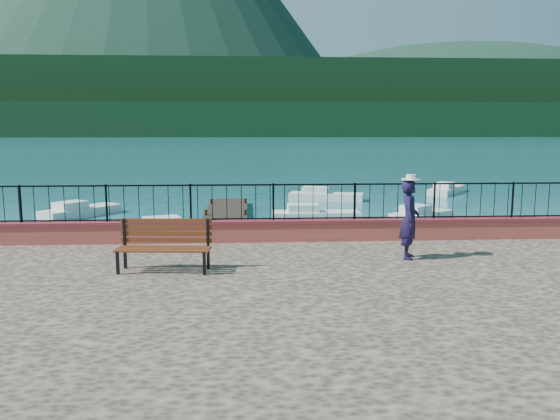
{
  "coord_description": "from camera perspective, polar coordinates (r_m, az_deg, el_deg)",
  "views": [
    {
      "loc": [
        -1.01,
        -10.76,
        4.2
      ],
      "look_at": [
        -0.23,
        2.0,
        2.3
      ],
      "focal_mm": 35.0,
      "sensor_mm": 36.0,
      "label": 1
    }
  ],
  "objects": [
    {
      "name": "railing",
      "position": [
        14.62,
        0.47,
        0.81
      ],
      "size": [
        27.0,
        0.05,
        0.95
      ],
      "primitive_type": "cube",
      "color": "black",
      "rests_on": "parapet"
    },
    {
      "name": "person",
      "position": [
        13.0,
        13.37,
        -0.96
      ],
      "size": [
        0.63,
        0.78,
        1.85
      ],
      "primitive_type": "imported",
      "rotation": [
        0.0,
        0.0,
        1.26
      ],
      "color": "black",
      "rests_on": "promenade"
    },
    {
      "name": "boat_1",
      "position": [
        25.27,
        3.78,
        -0.21
      ],
      "size": [
        4.03,
        1.32,
        0.8
      ],
      "primitive_type": "cube",
      "rotation": [
        0.0,
        0.0,
        -0.0
      ],
      "color": "silver",
      "rests_on": "ground"
    },
    {
      "name": "far_forest",
      "position": [
        310.8,
        -3.36,
        9.34
      ],
      "size": [
        900.0,
        60.0,
        18.0
      ],
      "primitive_type": "cube",
      "color": "black",
      "rests_on": "ground"
    },
    {
      "name": "ground",
      "position": [
        11.59,
        1.76,
        -12.79
      ],
      "size": [
        2000.0,
        2000.0,
        0.0
      ],
      "primitive_type": "plane",
      "color": "#19596B",
      "rests_on": "ground"
    },
    {
      "name": "park_bench",
      "position": [
        11.88,
        -12.01,
        -4.76
      ],
      "size": [
        2.02,
        0.82,
        1.1
      ],
      "rotation": [
        0.0,
        0.0,
        -0.09
      ],
      "color": "black",
      "rests_on": "promenade"
    },
    {
      "name": "boat_3",
      "position": [
        28.22,
        -20.07,
        0.21
      ],
      "size": [
        3.42,
        3.92,
        0.8
      ],
      "primitive_type": "cube",
      "rotation": [
        0.0,
        0.0,
        0.92
      ],
      "color": "silver",
      "rests_on": "ground"
    },
    {
      "name": "boat_4",
      "position": [
        32.6,
        4.84,
        1.74
      ],
      "size": [
        4.54,
        2.42,
        0.8
      ],
      "primitive_type": "cube",
      "rotation": [
        0.0,
        0.0,
        -0.27
      ],
      "color": "silver",
      "rests_on": "ground"
    },
    {
      "name": "hat",
      "position": [
        12.88,
        13.52,
        3.36
      ],
      "size": [
        0.44,
        0.44,
        0.12
      ],
      "primitive_type": "cylinder",
      "color": "white",
      "rests_on": "person"
    },
    {
      "name": "boat_0",
      "position": [
        22.1,
        -10.73,
        -1.59
      ],
      "size": [
        4.09,
        2.6,
        0.8
      ],
      "primitive_type": "cube",
      "rotation": [
        0.0,
        0.0,
        0.37
      ],
      "color": "silver",
      "rests_on": "ground"
    },
    {
      "name": "boat_2",
      "position": [
        26.01,
        14.6,
        -0.21
      ],
      "size": [
        3.41,
        3.04,
        0.8
      ],
      "primitive_type": "cube",
      "rotation": [
        0.0,
        0.0,
        0.66
      ],
      "color": "silver",
      "rests_on": "ground"
    },
    {
      "name": "dock",
      "position": [
        23.14,
        -5.91,
        -1.67
      ],
      "size": [
        2.0,
        16.0,
        0.3
      ],
      "primitive_type": "cube",
      "color": "#2D231C",
      "rests_on": "ground"
    },
    {
      "name": "companion_hill",
      "position": [
        612.07,
        17.83,
        7.67
      ],
      "size": [
        448.0,
        384.0,
        180.0
      ],
      "primitive_type": "ellipsoid",
      "color": "#142D23",
      "rests_on": "ground"
    },
    {
      "name": "parapet",
      "position": [
        14.75,
        0.47,
        -2.13
      ],
      "size": [
        28.0,
        0.46,
        0.58
      ],
      "primitive_type": "cube",
      "color": "#AF4D3F",
      "rests_on": "promenade"
    },
    {
      "name": "boat_5",
      "position": [
        37.48,
        17.03,
        2.27
      ],
      "size": [
        3.55,
        4.17,
        0.8
      ],
      "primitive_type": "cube",
      "rotation": [
        0.0,
        0.0,
        0.94
      ],
      "color": "silver",
      "rests_on": "ground"
    },
    {
      "name": "foothills",
      "position": [
        371.19,
        -3.41,
        11.2
      ],
      "size": [
        900.0,
        120.0,
        44.0
      ],
      "primitive_type": "cube",
      "color": "black",
      "rests_on": "ground"
    }
  ]
}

